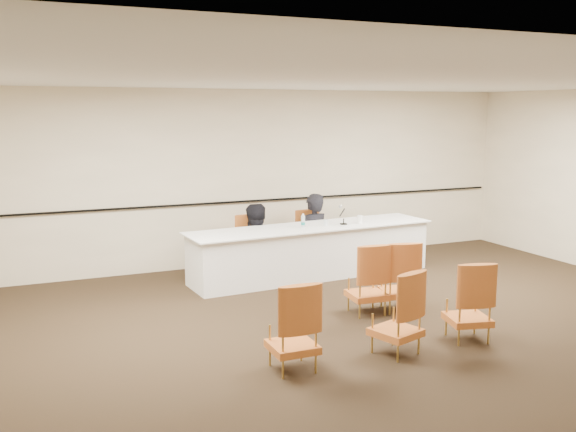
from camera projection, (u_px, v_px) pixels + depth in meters
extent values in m
plane|color=black|center=(373.00, 333.00, 7.71)|extent=(10.00, 10.00, 0.00)
plane|color=silver|center=(379.00, 78.00, 7.22)|extent=(10.00, 10.00, 0.00)
cube|color=#F6E5C1|center=(255.00, 177.00, 11.08)|extent=(10.00, 0.04, 3.00)
cube|color=black|center=(256.00, 201.00, 11.11)|extent=(9.80, 0.04, 0.03)
imported|color=black|center=(313.00, 244.00, 10.98)|extent=(0.71, 0.55, 1.73)
imported|color=black|center=(253.00, 256.00, 10.49)|extent=(0.94, 0.80, 1.73)
cube|color=silver|center=(342.00, 225.00, 10.36)|extent=(0.37, 0.34, 0.00)
cylinder|color=silver|center=(326.00, 222.00, 10.28)|extent=(0.08, 0.08, 0.10)
cylinder|color=white|center=(360.00, 219.00, 10.46)|extent=(0.11, 0.11, 0.13)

